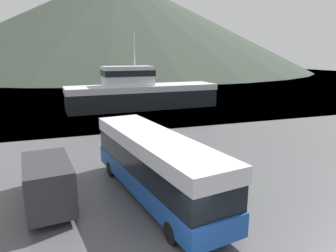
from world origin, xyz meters
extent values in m
plane|color=#475B6B|center=(0.00, 139.63, 0.00)|extent=(240.00, 240.00, 0.00)
cone|color=#333D33|center=(24.33, 151.42, 23.31)|extent=(185.50, 185.50, 46.61)
cube|color=#194799|center=(0.79, 6.03, 0.95)|extent=(4.20, 11.06, 0.99)
cube|color=black|center=(0.79, 6.03, 2.01)|extent=(4.12, 10.84, 1.13)
cube|color=silver|center=(0.79, 6.03, 2.93)|extent=(4.20, 11.06, 0.71)
cube|color=black|center=(-0.08, 11.38, 1.81)|extent=(2.18, 0.41, 1.53)
cylinder|color=black|center=(-0.91, 9.59, 0.45)|extent=(0.44, 0.94, 0.90)
cylinder|color=black|center=(1.27, 9.94, 0.45)|extent=(0.44, 0.94, 0.90)
cylinder|color=black|center=(0.31, 2.12, 0.45)|extent=(0.44, 0.94, 0.90)
cylinder|color=black|center=(2.48, 2.48, 0.45)|extent=(0.44, 0.94, 0.90)
cube|color=#2D2D33|center=(-4.23, 6.33, 1.39)|extent=(2.45, 4.17, 2.07)
cube|color=#2D2D33|center=(-4.56, 9.14, 0.92)|extent=(2.19, 1.92, 1.14)
cube|color=black|center=(-4.47, 8.32, 1.85)|extent=(1.70, 0.26, 0.73)
cylinder|color=black|center=(-5.42, 8.82, 0.35)|extent=(0.30, 0.72, 0.70)
cylinder|color=black|center=(-3.65, 9.02, 0.35)|extent=(0.30, 0.72, 0.70)
cylinder|color=black|center=(-5.02, 5.33, 0.35)|extent=(0.30, 0.72, 0.70)
cylinder|color=black|center=(-3.24, 5.54, 0.35)|extent=(0.30, 0.72, 0.70)
cube|color=black|center=(6.89, 32.22, 1.58)|extent=(20.49, 6.00, 3.17)
cube|color=silver|center=(6.89, 32.22, 2.77)|extent=(20.69, 6.06, 0.79)
cube|color=silver|center=(4.86, 32.12, 4.45)|extent=(6.65, 3.82, 2.55)
cube|color=black|center=(4.86, 32.12, 4.83)|extent=(6.79, 3.92, 0.77)
cylinder|color=#B2B2B7|center=(5.83, 32.16, 7.91)|extent=(0.20, 0.20, 4.37)
cube|color=green|center=(4.85, 5.37, 0.60)|extent=(0.92, 1.24, 1.19)
cube|color=#227D3C|center=(4.85, 5.37, 1.26)|extent=(1.01, 1.36, 0.13)
camera|label=1|loc=(-3.19, -7.53, 7.09)|focal=32.00mm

